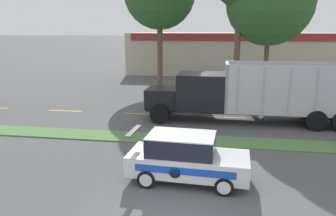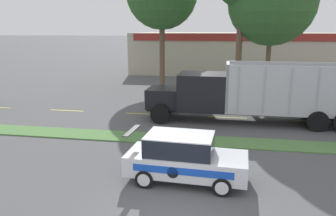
{
  "view_description": "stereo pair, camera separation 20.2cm",
  "coord_description": "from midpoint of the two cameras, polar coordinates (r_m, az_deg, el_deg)",
  "views": [
    {
      "loc": [
        1.15,
        -8.45,
        5.35
      ],
      "look_at": [
        -1.33,
        7.13,
        1.58
      ],
      "focal_mm": 35.0,
      "sensor_mm": 36.0,
      "label": 1
    },
    {
      "loc": [
        1.35,
        -8.42,
        5.35
      ],
      "look_at": [
        -1.33,
        7.13,
        1.58
      ],
      "focal_mm": 35.0,
      "sensor_mm": 36.0,
      "label": 2
    }
  ],
  "objects": [
    {
      "name": "centre_line_3",
      "position": [
        23.31,
        -17.69,
        -0.46
      ],
      "size": [
        2.4,
        0.14,
        0.01
      ],
      "primitive_type": "cube",
      "color": "yellow",
      "rests_on": "ground_plane"
    },
    {
      "name": "dump_truck_lead",
      "position": [
        19.74,
        9.97,
        2.23
      ],
      "size": [
        11.58,
        2.86,
        3.5
      ],
      "color": "black",
      "rests_on": "ground_plane"
    },
    {
      "name": "store_building_backdrop",
      "position": [
        44.34,
        14.74,
        9.33
      ],
      "size": [
        31.2,
        12.1,
        4.99
      ],
      "color": "#BCB29E",
      "rests_on": "ground_plane"
    },
    {
      "name": "rally_car",
      "position": [
        11.9,
        2.68,
        -8.62
      ],
      "size": [
        4.38,
        2.1,
        1.78
      ],
      "color": "silver",
      "rests_on": "ground_plane"
    },
    {
      "name": "centre_line_4",
      "position": [
        21.46,
        -4.68,
        -1.03
      ],
      "size": [
        2.4,
        0.14,
        0.01
      ],
      "primitive_type": "cube",
      "color": "yellow",
      "rests_on": "ground_plane"
    },
    {
      "name": "grass_verge",
      "position": [
        16.32,
        4.18,
        -5.61
      ],
      "size": [
        120.0,
        1.58,
        0.06
      ],
      "primitive_type": "cube",
      "color": "#517F42",
      "rests_on": "ground_plane"
    },
    {
      "name": "centre_line_5",
      "position": [
        20.87,
        9.88,
        -1.6
      ],
      "size": [
        2.4,
        0.14,
        0.01
      ],
      "primitive_type": "cube",
      "color": "yellow",
      "rests_on": "ground_plane"
    },
    {
      "name": "centre_line_6",
      "position": [
        21.66,
        24.32,
        -2.06
      ],
      "size": [
        2.4,
        0.14,
        0.01
      ],
      "primitive_type": "cube",
      "color": "yellow",
      "rests_on": "ground_plane"
    }
  ]
}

